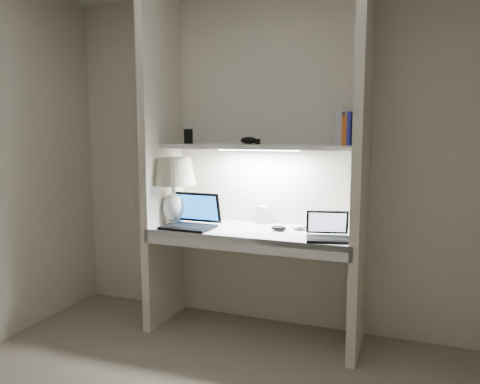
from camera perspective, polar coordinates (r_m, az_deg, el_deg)
The scene contains 17 objects.
back_wall at distance 3.52m, azimuth 3.20°, elevation 4.00°, with size 3.20×0.01×2.50m, color beige.
alcove_panel_left at distance 3.56m, azimuth -9.46°, elevation 3.96°, with size 0.06×0.55×2.50m, color beige.
alcove_panel_right at distance 3.09m, azimuth 14.61°, elevation 3.31°, with size 0.06×0.55×2.50m, color beige.
desk at distance 3.33m, azimuth 1.68°, elevation -4.89°, with size 1.40×0.55×0.04m, color white.
desk_apron at distance 3.09m, azimuth 0.08°, elevation -6.39°, with size 1.46×0.03×0.10m, color silver.
shelf at distance 3.34m, azimuth 2.26°, elevation 5.55°, with size 1.40×0.36×0.03m, color silver.
strip_light at distance 3.34m, azimuth 2.26°, elevation 5.17°, with size 0.60×0.04×0.01m, color white.
table_lamp at distance 3.51m, azimuth -8.14°, elevation 1.58°, with size 0.34×0.34×0.50m.
laptop_main at distance 3.41m, azimuth -5.91°, elevation -3.34°, with size 0.37×0.32×0.24m.
laptop_netbook at distance 3.06m, azimuth 10.64°, elevation -4.92°, with size 0.32×0.30×0.18m.
speaker at distance 3.52m, azimuth 2.77°, elevation -2.79°, with size 0.09×0.07×0.13m, color silver.
mouse at distance 3.27m, azimuth 4.73°, elevation -4.42°, with size 0.11×0.07×0.04m, color black.
cable_coil at distance 3.33m, azimuth 7.77°, elevation -4.47°, with size 0.10×0.10×0.01m, color black.
sticky_note at distance 3.59m, azimuth -7.96°, elevation -3.70°, with size 0.07×0.07×0.00m, color gold.
book_row at distance 3.25m, azimuth 13.58°, elevation 7.42°, with size 0.21×0.15×0.22m.
shelf_box at distance 3.56m, azimuth -6.31°, elevation 6.75°, with size 0.06×0.05×0.11m, color black.
shelf_gadget at distance 3.38m, azimuth 1.07°, elevation 6.31°, with size 0.13×0.09×0.05m, color black.
Camera 1 is at (1.07, -1.84, 1.46)m, focal length 35.00 mm.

